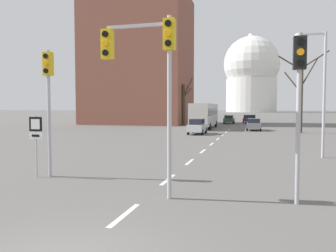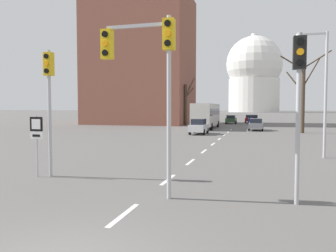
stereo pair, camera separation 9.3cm
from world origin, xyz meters
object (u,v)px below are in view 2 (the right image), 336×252
at_px(route_sign_post, 37,135).
at_px(sedan_near_left, 199,126).
at_px(traffic_signal_centre_tall, 148,61).
at_px(traffic_signal_near_left, 49,89).
at_px(sedan_mid_centre, 253,119).
at_px(sedan_far_right, 250,119).
at_px(city_bus, 206,114).
at_px(sedan_near_right, 256,124).
at_px(traffic_signal_near_right, 299,86).
at_px(street_lamp_right, 320,80).
at_px(sedan_far_left, 231,119).

bearing_deg(route_sign_post, sedan_near_left, 83.91).
relative_size(traffic_signal_centre_tall, route_sign_post, 2.24).
bearing_deg(traffic_signal_near_left, sedan_mid_centre, 81.37).
xyz_separation_m(sedan_far_right, city_bus, (-5.39, -21.34, 1.28)).
distance_m(sedan_near_right, sedan_mid_centre, 18.10).
bearing_deg(sedan_mid_centre, sedan_near_left, -101.89).
xyz_separation_m(traffic_signal_near_right, sedan_near_left, (-7.47, 25.42, -2.69)).
relative_size(traffic_signal_centre_tall, sedan_near_right, 1.32).
bearing_deg(sedan_far_right, traffic_signal_near_right, -87.16).
xyz_separation_m(street_lamp_right, city_bus, (-10.44, 25.21, -2.43)).
height_order(traffic_signal_near_left, route_sign_post, traffic_signal_near_left).
xyz_separation_m(traffic_signal_near_right, city_bus, (-8.20, 35.39, -1.49)).
xyz_separation_m(traffic_signal_centre_tall, city_bus, (-3.65, 35.81, -2.32)).
relative_size(sedan_far_left, sedan_far_right, 1.06).
height_order(traffic_signal_near_right, street_lamp_right, street_lamp_right).
xyz_separation_m(sedan_far_left, sedan_far_right, (3.14, 5.89, -0.05)).
xyz_separation_m(route_sign_post, street_lamp_right, (12.28, 8.88, 2.72)).
height_order(sedan_near_left, sedan_far_left, sedan_near_left).
bearing_deg(street_lamp_right, traffic_signal_near_right, -102.38).
distance_m(street_lamp_right, sedan_near_left, 18.42).
xyz_separation_m(sedan_near_left, sedan_near_right, (6.04, 7.80, -0.05)).
xyz_separation_m(traffic_signal_near_left, city_bus, (1.37, 33.84, -1.63)).
xyz_separation_m(traffic_signal_near_left, sedan_far_left, (3.62, 49.30, -2.86)).
distance_m(street_lamp_right, sedan_far_left, 41.64).
bearing_deg(traffic_signal_near_left, route_sign_post, -151.91).
distance_m(route_sign_post, sedan_far_right, 55.91).
height_order(sedan_mid_centre, city_bus, city_bus).
relative_size(traffic_signal_near_right, sedan_far_right, 1.24).
distance_m(traffic_signal_near_left, sedan_mid_centre, 50.41).
bearing_deg(traffic_signal_centre_tall, route_sign_post, 162.66).
bearing_deg(route_sign_post, sedan_far_right, 82.57).
height_order(street_lamp_right, sedan_near_left, street_lamp_right).
distance_m(route_sign_post, street_lamp_right, 15.39).
xyz_separation_m(sedan_near_left, city_bus, (-0.73, 9.97, 1.20)).
bearing_deg(traffic_signal_near_right, sedan_far_right, 92.84).
xyz_separation_m(traffic_signal_centre_tall, street_lamp_right, (6.79, 10.59, 0.10)).
xyz_separation_m(street_lamp_right, sedan_mid_centre, (-4.25, 41.13, -3.63)).
relative_size(sedan_near_right, city_bus, 0.40).
bearing_deg(sedan_far_right, sedan_mid_centre, -81.69).
height_order(route_sign_post, street_lamp_right, street_lamp_right).
bearing_deg(traffic_signal_centre_tall, city_bus, 95.82).
distance_m(route_sign_post, sedan_near_left, 24.27).
height_order(traffic_signal_near_left, sedan_far_left, traffic_signal_near_left).
distance_m(traffic_signal_near_left, sedan_near_right, 32.82).
bearing_deg(traffic_signal_centre_tall, sedan_near_left, 96.44).
bearing_deg(sedan_mid_centre, route_sign_post, -99.11).
bearing_deg(sedan_near_left, sedan_far_left, 86.59).
distance_m(route_sign_post, city_bus, 34.14).
distance_m(traffic_signal_near_right, sedan_mid_centre, 51.42).
bearing_deg(sedan_mid_centre, sedan_far_left, -173.27).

